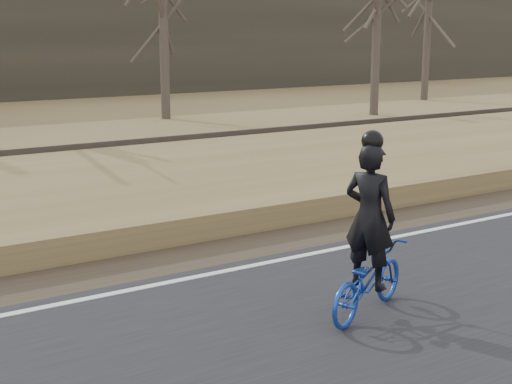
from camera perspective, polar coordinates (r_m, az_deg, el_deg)
ground at (r=10.27m, az=-1.90°, el=-6.99°), size 120.00×120.00×0.00m
road at (r=8.35m, az=6.87°, el=-11.71°), size 120.00×6.00×0.06m
edge_line at (r=10.42m, az=-2.45°, el=-6.33°), size 120.00×0.12×0.01m
shoulder at (r=11.27m, az=-4.95°, el=-5.11°), size 120.00×1.60×0.04m
embankment at (r=13.86m, az=-10.59°, el=-0.99°), size 120.00×5.00×0.44m
ballast at (r=17.39m, az=-15.17°, el=1.59°), size 120.00×3.00×0.45m
railroad at (r=17.33m, az=-15.22°, el=2.58°), size 120.00×2.40×0.29m
cyclist at (r=8.78m, az=8.97°, el=-5.05°), size 1.78×1.18×2.29m
bare_tree_center at (r=28.74m, az=-7.44°, el=14.06°), size 0.36×0.36×8.28m
bare_tree_right at (r=30.28m, az=9.65°, el=13.04°), size 0.36×0.36×7.35m
bare_tree_far_right at (r=37.44m, az=13.64°, el=13.96°), size 0.36×0.36×8.86m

